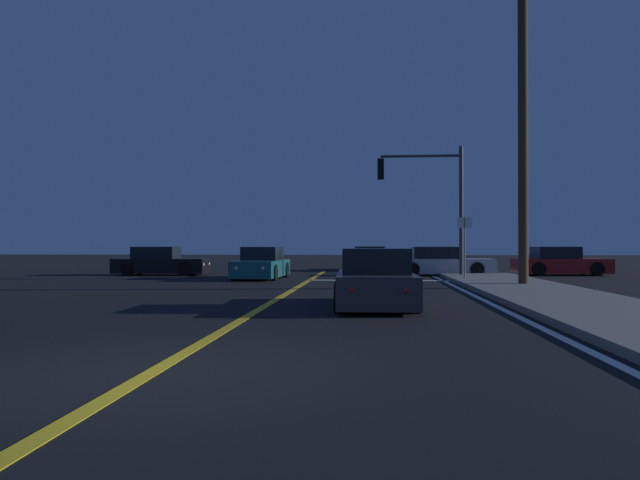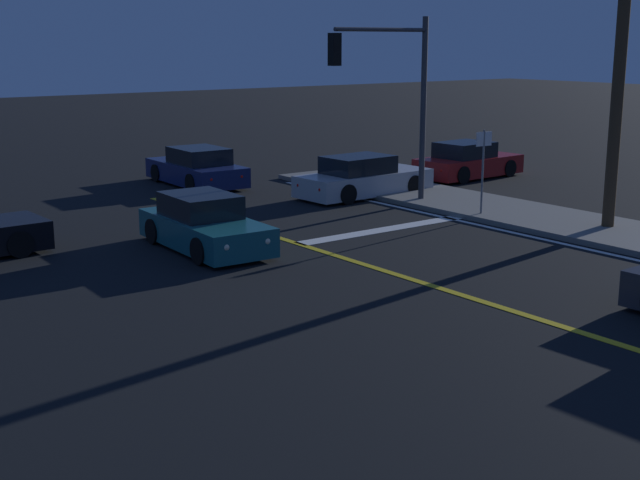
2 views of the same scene
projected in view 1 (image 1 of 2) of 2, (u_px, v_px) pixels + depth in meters
ground_plane at (154, 372)px, 6.69m from camera, size 160.00×160.00×0.00m
sidewalk_right at (553, 297)px, 15.53m from camera, size 3.20×34.06×0.15m
lane_line_center at (280, 297)px, 16.12m from camera, size 0.20×32.17×0.01m
lane_line_edge_right at (481, 299)px, 15.68m from camera, size 0.16×32.17×0.01m
stop_bar at (379, 280)px, 23.82m from camera, size 5.57×0.50×0.01m
car_lead_oncoming_teal at (262, 265)px, 25.23m from camera, size 1.95×4.21×1.34m
car_following_oncoming_black at (160, 263)px, 28.27m from camera, size 4.39×1.90×1.34m
car_distant_tail_silver at (440, 263)px, 27.95m from camera, size 4.78×1.98×1.34m
car_parked_curb_navy at (371, 260)px, 33.45m from camera, size 2.08×4.58×1.34m
car_far_approaching_charcoal at (375, 282)px, 13.70m from camera, size 1.89×4.23×1.34m
car_mid_block_red at (560, 263)px, 28.15m from camera, size 4.32×2.04×1.34m
traffic_signal_near_right at (431, 191)px, 25.96m from camera, size 3.69×0.28×5.69m
utility_pole_right at (523, 109)px, 19.76m from camera, size 1.88×0.32×11.44m
street_sign_corner at (464, 238)px, 23.07m from camera, size 0.56×0.08×2.53m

